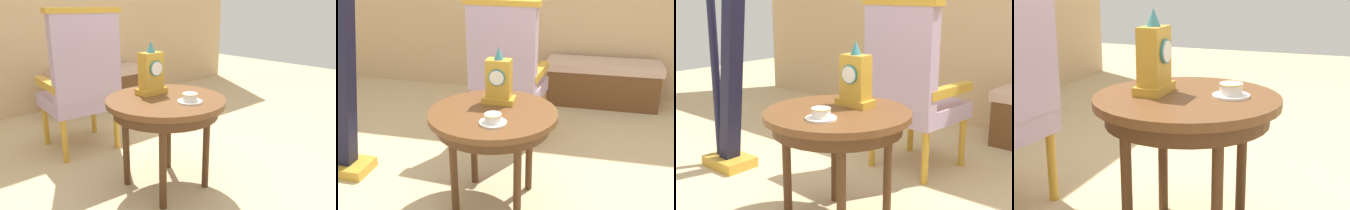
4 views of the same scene
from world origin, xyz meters
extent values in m
cylinder|color=brown|center=(-0.06, 0.08, 0.59)|extent=(0.74, 0.74, 0.03)
cylinder|color=#482B16|center=(-0.06, 0.08, 0.54)|extent=(0.65, 0.65, 0.07)
cylinder|color=#482B16|center=(0.12, 0.26, 0.29)|extent=(0.04, 0.04, 0.57)
cylinder|color=#482B16|center=(-0.25, 0.26, 0.29)|extent=(0.04, 0.04, 0.57)
cylinder|color=#482B16|center=(-0.25, -0.11, 0.29)|extent=(0.04, 0.04, 0.57)
cylinder|color=#482B16|center=(0.12, -0.11, 0.29)|extent=(0.04, 0.04, 0.57)
cylinder|color=white|center=(-0.02, -0.09, 0.61)|extent=(0.15, 0.15, 0.01)
cylinder|color=white|center=(-0.02, -0.09, 0.64)|extent=(0.09, 0.09, 0.05)
torus|color=gold|center=(-0.02, -0.09, 0.66)|extent=(0.09, 0.09, 0.00)
cube|color=gold|center=(-0.06, 0.22, 0.62)|extent=(0.19, 0.11, 0.04)
cube|color=gold|center=(-0.06, 0.22, 0.76)|extent=(0.14, 0.09, 0.23)
cylinder|color=teal|center=(-0.06, 0.16, 0.78)|extent=(0.10, 0.01, 0.10)
cylinder|color=white|center=(-0.06, 0.16, 0.78)|extent=(0.08, 0.00, 0.08)
cone|color=teal|center=(-0.06, 0.22, 0.91)|extent=(0.06, 0.06, 0.07)
cylinder|color=gold|center=(0.03, 0.80, 0.18)|extent=(0.04, 0.04, 0.35)
camera|label=1|loc=(-1.34, -1.39, 1.15)|focal=35.08mm
camera|label=2|loc=(0.48, -1.90, 1.45)|focal=41.68mm
camera|label=3|loc=(1.38, -1.56, 1.18)|focal=48.73mm
camera|label=4|loc=(-1.83, -0.57, 1.07)|focal=52.96mm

